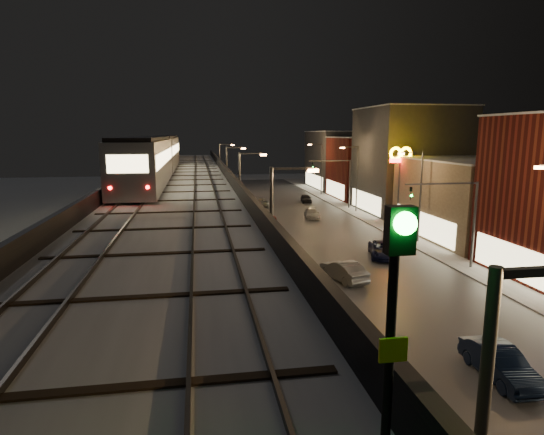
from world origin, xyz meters
TOP-DOWN VIEW (x-y plane):
  - road_surface at (7.50, 35.00)m, footprint 17.00×120.00m
  - sidewalk_right at (17.50, 35.00)m, footprint 4.00×120.00m
  - under_viaduct_pavement at (-6.00, 35.00)m, footprint 11.00×120.00m
  - elevated_viaduct at (-6.00, 31.84)m, footprint 9.00×100.00m
  - viaduct_trackbed at (-6.01, 31.97)m, footprint 8.40×100.00m
  - viaduct_parapet_streetside at (-1.65, 32.00)m, footprint 0.30×100.00m
  - viaduct_parapet_far at (-10.35, 32.00)m, footprint 0.30×100.00m
  - building_c at (23.99, 32.00)m, footprint 12.20×15.20m
  - building_d at (23.99, 48.00)m, footprint 12.20×13.20m
  - building_e at (23.99, 62.00)m, footprint 12.20×12.20m
  - building_f at (23.99, 76.00)m, footprint 12.20×16.20m
  - streetlight_left_1 at (-0.43, 13.00)m, footprint 2.57×0.28m
  - streetlight_left_2 at (-0.43, 31.00)m, footprint 2.57×0.28m
  - streetlight_right_2 at (16.73, 31.00)m, footprint 2.56×0.28m
  - streetlight_left_3 at (-0.43, 49.00)m, footprint 2.57×0.28m
  - streetlight_right_3 at (16.73, 49.00)m, footprint 2.56×0.28m
  - streetlight_left_4 at (-0.43, 67.00)m, footprint 2.57×0.28m
  - streetlight_right_4 at (16.73, 67.00)m, footprint 2.56×0.28m
  - traffic_light_rig_a at (15.84, 22.00)m, footprint 6.10×0.34m
  - traffic_light_rig_b at (15.84, 52.00)m, footprint 6.10×0.34m
  - subway_train at (-8.50, 36.81)m, footprint 3.19×38.43m
  - rail_signal at (-2.10, -5.08)m, footprint 0.37×0.44m
  - car_taxi at (1.58, 19.36)m, footprint 2.11×4.62m
  - car_near_white at (5.90, 20.63)m, footprint 2.70×4.73m
  - car_mid_silver at (3.04, 43.56)m, footprint 3.29×5.41m
  - car_mid_dark at (4.17, 55.75)m, footprint 3.35×5.26m
  - car_far_white at (3.27, 68.90)m, footprint 1.81×4.34m
  - car_onc_silver at (8.39, 6.44)m, footprint 1.63×4.38m
  - car_onc_dark at (11.32, 26.12)m, footprint 3.56×5.39m
  - car_onc_white at (9.72, 45.11)m, footprint 2.35×4.46m
  - car_onc_red at (12.23, 58.52)m, footprint 1.88×3.83m
  - sign_mcdonalds at (18.00, 37.98)m, footprint 2.75×0.52m

SIDE VIEW (x-z plane):
  - road_surface at x=7.50m, z-range 0.00..0.06m
  - under_viaduct_pavement at x=-6.00m, z-range 0.00..0.06m
  - sidewalk_right at x=17.50m, z-range 0.00..0.14m
  - car_onc_white at x=9.72m, z-range 0.00..1.23m
  - car_onc_red at x=12.23m, z-range 0.00..1.25m
  - car_onc_dark at x=11.32m, z-range 0.00..1.38m
  - car_mid_silver at x=3.04m, z-range 0.00..1.40m
  - car_mid_dark at x=4.17m, z-range 0.00..1.42m
  - car_onc_silver at x=8.39m, z-range 0.00..1.43m
  - car_far_white at x=3.27m, z-range 0.00..1.47m
  - car_near_white at x=5.90m, z-range 0.00..1.48m
  - car_taxi at x=1.58m, z-range 0.00..1.54m
  - building_c at x=23.99m, z-range 0.00..8.16m
  - traffic_light_rig_a at x=15.84m, z-range 1.00..8.00m
  - traffic_light_rig_b at x=15.84m, z-range 1.00..8.00m
  - building_e at x=23.99m, z-range 0.00..10.16m
  - streetlight_left_1 at x=-0.43m, z-range 0.74..9.74m
  - streetlight_left_2 at x=-0.43m, z-range 0.74..9.74m
  - streetlight_right_2 at x=16.73m, z-range 0.74..9.74m
  - streetlight_left_3 at x=-0.43m, z-range 0.74..9.74m
  - streetlight_right_3 at x=16.73m, z-range 0.74..9.74m
  - streetlight_left_4 at x=-0.43m, z-range 0.74..9.74m
  - streetlight_right_4 at x=16.73m, z-range 0.74..9.74m
  - building_f at x=23.99m, z-range 0.00..11.16m
  - elevated_viaduct at x=-6.00m, z-range 2.47..8.77m
  - viaduct_trackbed at x=-6.01m, z-range 6.23..6.55m
  - viaduct_parapet_streetside at x=-1.65m, z-range 6.30..7.40m
  - viaduct_parapet_far at x=-10.35m, z-range 6.30..7.40m
  - building_d at x=23.99m, z-range 0.00..14.16m
  - sign_mcdonalds at x=18.00m, z-range 2.78..12.02m
  - subway_train at x=-8.50m, z-range 6.61..10.42m
  - rail_signal at x=-2.10m, z-range 7.30..10.52m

